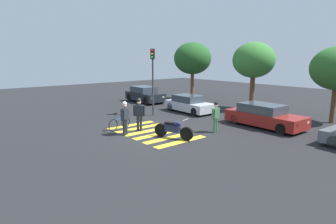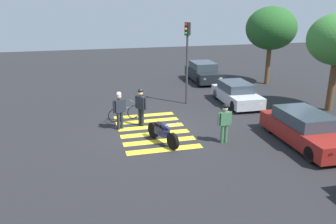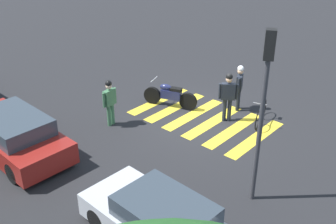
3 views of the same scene
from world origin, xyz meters
TOP-DOWN VIEW (x-y plane):
  - ground_plane at (0.00, 0.00)m, footprint 60.00×60.00m
  - police_motorcycle at (1.57, 0.07)m, footprint 2.12×0.96m
  - leaning_bicycle at (-1.77, -1.11)m, footprint 0.64×1.68m
  - officer_on_foot at (-0.56, -1.46)m, footprint 0.39×0.62m
  - officer_by_motorcycle at (-0.75, -0.42)m, footprint 0.57×0.46m
  - pedestrian_bystander at (2.17, 2.60)m, footprint 0.25×0.65m
  - crosswalk_stripes at (0.00, 0.00)m, footprint 4.95×3.15m
  - car_silver_sedan at (-3.05, 5.64)m, footprint 4.00×1.81m
  - car_maroon_wagon at (3.11, 5.84)m, footprint 4.66×1.97m
  - traffic_light_pole at (-3.80, 2.81)m, footprint 0.33×0.36m

SIDE VIEW (x-z plane):
  - ground_plane at x=0.00m, z-range 0.00..0.00m
  - crosswalk_stripes at x=0.00m, z-range 0.00..0.01m
  - leaning_bicycle at x=-1.77m, z-range -0.12..0.89m
  - police_motorcycle at x=1.57m, z-range -0.06..1.01m
  - car_silver_sedan at x=-3.05m, z-range -0.03..1.24m
  - car_maroon_wagon at x=3.11m, z-range -0.03..1.32m
  - pedestrian_bystander at x=2.17m, z-range 0.12..1.84m
  - officer_on_foot at x=-0.56m, z-range 0.15..1.95m
  - officer_by_motorcycle at x=-0.75m, z-range 0.16..2.02m
  - traffic_light_pole at x=-3.80m, z-range 0.77..5.41m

